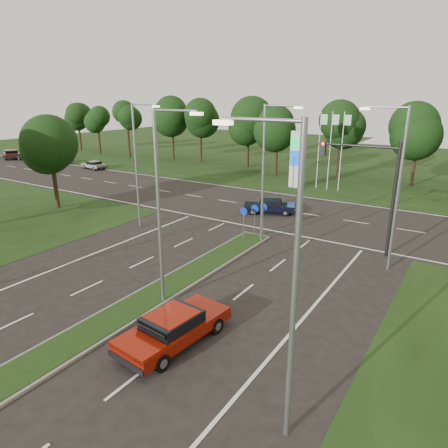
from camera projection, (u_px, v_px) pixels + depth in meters
The scene contains 20 objects.
ground at pixel (40, 364), 14.74m from camera, with size 160.00×160.00×0.00m, color black.
verge_far at pixel (380, 163), 58.76m from camera, with size 160.00×50.00×0.02m, color black.
cross_road at pixel (296, 213), 33.95m from camera, with size 160.00×12.00×0.02m, color black.
median_kerb at pixel (120, 315), 17.93m from camera, with size 2.00×26.00×0.12m, color slate.
streetlight_median_near at pixel (162, 201), 17.48m from camera, with size 2.53×0.22×9.00m.
streetlight_median_far at pixel (266, 168), 25.48m from camera, with size 2.53×0.22×9.00m.
streetlight_left_far at pixel (138, 160), 28.68m from camera, with size 2.53×0.22×9.00m.
streetlight_right_far at pixel (395, 181), 21.46m from camera, with size 2.53×0.22×9.00m.
streetlight_right_near at pixel (288, 274), 10.25m from camera, with size 2.53×0.22×9.00m.
traffic_signal at pixel (373, 180), 24.02m from camera, with size 5.10×0.42×7.00m.
median_signs at pixel (254, 214), 27.35m from camera, with size 1.16×1.76×2.38m.
gas_pylon at pixel (299, 158), 42.17m from camera, with size 5.80×1.26×8.00m.
tree_left_far at pixel (53, 138), 33.27m from camera, with size 5.20×5.20×8.86m.
treeline_far at pixel (357, 121), 44.57m from camera, with size 6.00×6.00×9.90m.
red_sedan at pixel (174, 327), 15.83m from camera, with size 2.44×5.00×1.33m.
navy_sedan at pixel (269, 206), 33.59m from camera, with size 4.53×3.32×1.15m.
far_car_a at pixel (94, 165), 54.08m from camera, with size 3.91×2.07×1.08m.
far_car_b at pixel (57, 159), 58.25m from camera, with size 4.73×3.42×1.25m.
far_car_c at pixel (29, 156), 61.87m from camera, with size 4.10×2.40×1.11m.
far_car_d at pixel (11, 154), 63.12m from camera, with size 5.20×3.85×1.38m.
Camera 1 is at (12.49, -6.77, 9.44)m, focal length 32.00 mm.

